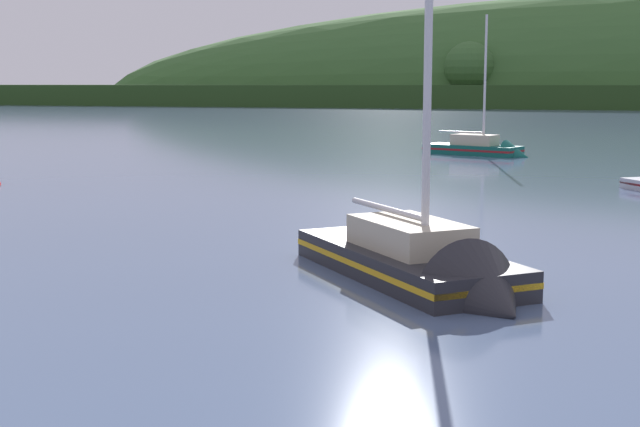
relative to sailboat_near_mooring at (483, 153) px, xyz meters
name	(u,v)px	position (x,y,z in m)	size (l,w,h in m)	color
sailboat_near_mooring	(483,153)	(0.00, 0.00, 0.00)	(8.73, 5.10, 11.73)	#0F564C
sailboat_far_left	(427,275)	(5.36, -44.29, 0.08)	(8.59, 8.87, 13.53)	#232328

